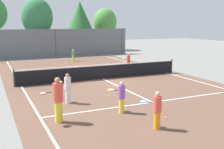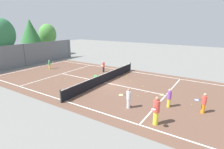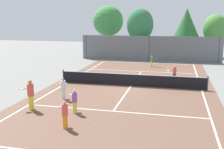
{
  "view_description": "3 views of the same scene",
  "coord_description": "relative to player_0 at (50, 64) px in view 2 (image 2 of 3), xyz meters",
  "views": [
    {
      "loc": [
        -7.33,
        -17.59,
        3.9
      ],
      "look_at": [
        -0.09,
        -1.78,
        0.63
      ],
      "focal_mm": 44.24,
      "sensor_mm": 36.0,
      "label": 1
    },
    {
      "loc": [
        -14.33,
        -10.08,
        5.87
      ],
      "look_at": [
        -0.01,
        -0.92,
        1.02
      ],
      "focal_mm": 28.28,
      "sensor_mm": 36.0,
      "label": 2
    },
    {
      "loc": [
        3.51,
        -21.48,
        5.4
      ],
      "look_at": [
        -1.12,
        -2.02,
        1.31
      ],
      "focal_mm": 44.02,
      "sensor_mm": 36.0,
      "label": 3
    }
  ],
  "objects": [
    {
      "name": "ground_plane",
      "position": [
        -0.78,
        -9.65,
        -0.65
      ],
      "size": [
        80.0,
        80.0,
        0.0
      ],
      "primitive_type": "plane",
      "color": "slate"
    },
    {
      "name": "court_surface",
      "position": [
        -0.78,
        -9.65,
        -0.64
      ],
      "size": [
        13.0,
        25.0,
        0.01
      ],
      "color": "brown",
      "rests_on": "ground_plane"
    },
    {
      "name": "tennis_net",
      "position": [
        -0.78,
        -9.65,
        -0.14
      ],
      "size": [
        11.9,
        0.1,
        1.1
      ],
      "color": "#333833",
      "rests_on": "ground_plane"
    },
    {
      "name": "perimeter_fence",
      "position": [
        -0.78,
        4.35,
        0.95
      ],
      "size": [
        18.0,
        0.12,
        3.2
      ],
      "color": "slate",
      "rests_on": "ground_plane"
    },
    {
      "name": "tree_1",
      "position": [
        7.77,
        9.82,
        3.32
      ],
      "size": [
        3.32,
        3.16,
        5.98
      ],
      "color": "brown",
      "rests_on": "ground_plane"
    },
    {
      "name": "tree_2",
      "position": [
        -2.32,
        6.55,
        3.88
      ],
      "size": [
        3.64,
        3.02,
        6.75
      ],
      "color": "brown",
      "rests_on": "ground_plane"
    },
    {
      "name": "tree_3",
      "position": [
        3.86,
        9.38,
        4.1
      ],
      "size": [
        3.59,
        3.59,
        6.77
      ],
      "color": "brown",
      "rests_on": "ground_plane"
    },
    {
      "name": "player_0",
      "position": [
        0.0,
        0.0,
        0.0
      ],
      "size": [
        0.84,
        0.38,
        1.24
      ],
      "color": "yellow",
      "rests_on": "ground_plane"
    },
    {
      "name": "player_1",
      "position": [
        -4.63,
        -14.42,
        0.12
      ],
      "size": [
        0.71,
        0.85,
        1.49
      ],
      "color": "silver",
      "rests_on": "ground_plane"
    },
    {
      "name": "player_2",
      "position": [
        2.59,
        -7.11,
        0.08
      ],
      "size": [
        0.88,
        0.51,
        1.41
      ],
      "color": "#232328",
      "rests_on": "ground_plane"
    },
    {
      "name": "player_3",
      "position": [
        -2.9,
        -16.83,
        0.09
      ],
      "size": [
        0.69,
        0.83,
        1.42
      ],
      "color": "yellow",
      "rests_on": "ground_plane"
    },
    {
      "name": "player_4",
      "position": [
        -5.69,
        -16.83,
        0.29
      ],
      "size": [
        0.96,
        0.39,
        1.82
      ],
      "color": "yellow",
      "rests_on": "ground_plane"
    },
    {
      "name": "player_5",
      "position": [
        -2.55,
        -19.06,
        0.1
      ],
      "size": [
        0.74,
        0.82,
        1.44
      ],
      "color": "orange",
      "rests_on": "ground_plane"
    },
    {
      "name": "ball_crate",
      "position": [
        -0.24,
        -8.05,
        -0.46
      ],
      "size": [
        0.48,
        0.37,
        0.43
      ],
      "color": "green",
      "rests_on": "ground_plane"
    },
    {
      "name": "tennis_ball_0",
      "position": [
        0.24,
        -13.5,
        -0.61
      ],
      "size": [
        0.07,
        0.07,
        0.07
      ],
      "primitive_type": "sphere",
      "color": "#CCE533",
      "rests_on": "ground_plane"
    },
    {
      "name": "tennis_ball_1",
      "position": [
        -1.54,
        -18.25,
        -0.61
      ],
      "size": [
        0.07,
        0.07,
        0.07
      ],
      "primitive_type": "sphere",
      "color": "#CCE533",
      "rests_on": "ground_plane"
    },
    {
      "name": "tennis_ball_2",
      "position": [
        -2.24,
        -14.11,
        -0.61
      ],
      "size": [
        0.07,
        0.07,
        0.07
      ],
      "primitive_type": "sphere",
      "color": "#CCE533",
      "rests_on": "ground_plane"
    },
    {
      "name": "tennis_ball_3",
      "position": [
        -2.87,
        -5.09,
        -0.61
      ],
      "size": [
        0.07,
        0.07,
        0.07
      ],
      "primitive_type": "sphere",
      "color": "#CCE533",
      "rests_on": "ground_plane"
    },
    {
      "name": "tennis_ball_4",
      "position": [
        3.79,
        -0.39,
        -0.61
      ],
      "size": [
        0.07,
        0.07,
        0.07
      ],
      "primitive_type": "sphere",
      "color": "#CCE533",
      "rests_on": "ground_plane"
    },
    {
      "name": "tennis_ball_5",
      "position": [
        -3.02,
        -4.78,
        -0.61
      ],
      "size": [
        0.07,
        0.07,
        0.07
      ],
      "primitive_type": "sphere",
      "color": "#CCE533",
      "rests_on": "ground_plane"
    },
    {
      "name": "tennis_ball_6",
      "position": [
        -1.21,
        -14.37,
        -0.61
      ],
      "size": [
        0.07,
        0.07,
        0.07
      ],
      "primitive_type": "sphere",
      "color": "#CCE533",
      "rests_on": "ground_plane"
    },
    {
      "name": "tennis_ball_7",
      "position": [
        1.06,
        -11.73,
        -0.61
      ],
      "size": [
        0.07,
        0.07,
        0.07
      ],
      "primitive_type": "sphere",
      "color": "#CCE533",
      "rests_on": "ground_plane"
    },
    {
      "name": "tennis_ball_8",
      "position": [
        -2.09,
        -5.16,
        -0.61
      ],
      "size": [
        0.07,
        0.07,
        0.07
      ],
      "primitive_type": "sphere",
      "color": "#CCE533",
      "rests_on": "ground_plane"
    },
    {
      "name": "tennis_ball_9",
      "position": [
        2.98,
        -9.41,
        -0.61
      ],
      "size": [
        0.07,
        0.07,
        0.07
      ],
      "primitive_type": "sphere",
      "color": "#CCE533",
      "rests_on": "ground_plane"
    },
    {
      "name": "tennis_ball_10",
      "position": [
        -2.7,
        -9.3,
        -0.61
      ],
      "size": [
        0.07,
        0.07,
        0.07
      ],
      "primitive_type": "sphere",
      "color": "#CCE533",
      "rests_on": "ground_plane"
    },
    {
      "name": "tennis_ball_11",
      "position": [
        1.93,
        -10.79,
        -0.61
      ],
      "size": [
        0.07,
        0.07,
        0.07
      ],
      "primitive_type": "sphere",
      "color": "#CCE533",
      "rests_on": "ground_plane"
    },
    {
      "name": "tennis_ball_12",
      "position": [
        2.64,
        -2.85,
        -0.61
      ],
      "size": [
        0.07,
        0.07,
        0.07
      ],
      "primitive_type": "sphere",
      "color": "#CCE533",
      "rests_on": "ground_plane"
    }
  ]
}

